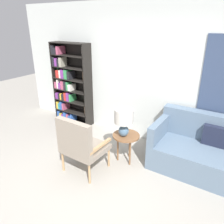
# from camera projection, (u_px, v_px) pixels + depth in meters

# --- Properties ---
(ground_plane) EXTENTS (14.00, 14.00, 0.00)m
(ground_plane) POSITION_uv_depth(u_px,v_px,m) (80.00, 193.00, 3.17)
(ground_plane) COLOR #9E998E
(wall_back) EXTENTS (6.40, 0.08, 2.70)m
(wall_back) POSITION_uv_depth(u_px,v_px,m) (145.00, 75.00, 4.22)
(wall_back) COLOR silver
(wall_back) RESTS_ON ground_plane
(bookshelf) EXTENTS (0.98, 0.30, 1.89)m
(bookshelf) POSITION_uv_depth(u_px,v_px,m) (69.00, 85.00, 5.17)
(bookshelf) COLOR black
(bookshelf) RESTS_ON ground_plane
(armchair) EXTENTS (0.67, 0.61, 0.98)m
(armchair) POSITION_uv_depth(u_px,v_px,m) (80.00, 143.00, 3.42)
(armchair) COLOR tan
(armchair) RESTS_ON ground_plane
(couch) EXTENTS (1.82, 0.90, 0.91)m
(couch) POSITION_uv_depth(u_px,v_px,m) (210.00, 154.00, 3.54)
(couch) COLOR slate
(couch) RESTS_ON ground_plane
(side_table) EXTENTS (0.47, 0.47, 0.51)m
(side_table) POSITION_uv_depth(u_px,v_px,m) (126.00, 138.00, 3.76)
(side_table) COLOR brown
(side_table) RESTS_ON ground_plane
(table_lamp) EXTENTS (0.32, 0.32, 0.49)m
(table_lamp) POSITION_uv_depth(u_px,v_px,m) (124.00, 119.00, 3.58)
(table_lamp) COLOR slate
(table_lamp) RESTS_ON side_table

